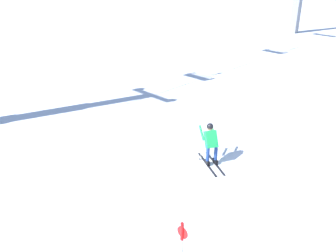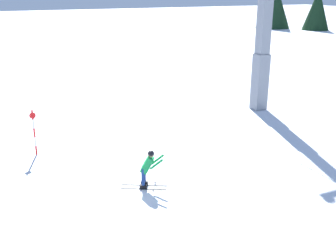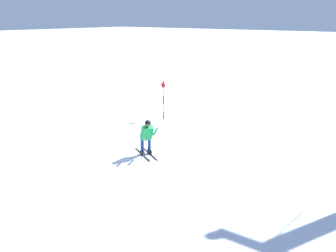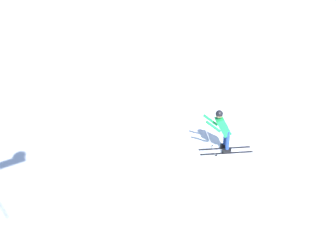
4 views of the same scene
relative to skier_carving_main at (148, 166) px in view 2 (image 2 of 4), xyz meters
name	(u,v)px [view 2 (image 2 of 4)]	position (x,y,z in m)	size (l,w,h in m)	color
ground_plane	(132,178)	(-1.00, -0.31, -0.89)	(260.00, 260.00, 0.00)	white
skier_carving_main	(148,166)	(0.00, 0.00, 0.00)	(1.31, 1.76, 1.67)	black
lift_tower_near	(263,36)	(-6.96, 10.45, 3.69)	(0.79, 3.03, 10.99)	gray
trail_marker_pole	(34,131)	(-5.22, -3.39, 0.26)	(0.07, 0.28, 2.14)	red
tree_line_ridge	(331,9)	(-41.45, 51.71, 2.86)	(29.86, 18.76, 8.52)	black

